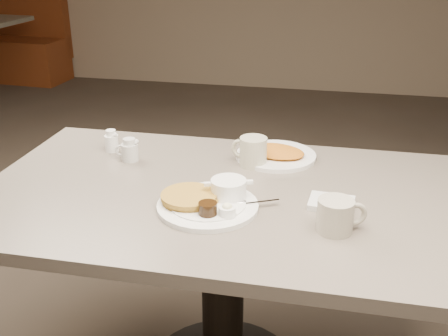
% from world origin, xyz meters
% --- Properties ---
extents(diner_table, '(1.50, 0.90, 0.75)m').
position_xyz_m(diner_table, '(0.00, 0.00, 0.58)').
color(diner_table, slate).
rests_on(diner_table, ground).
extents(main_plate, '(0.38, 0.37, 0.07)m').
position_xyz_m(main_plate, '(-0.02, -0.11, 0.77)').
color(main_plate, white).
rests_on(main_plate, diner_table).
extents(coffee_mug_near, '(0.15, 0.12, 0.09)m').
position_xyz_m(coffee_mug_near, '(0.34, -0.17, 0.80)').
color(coffee_mug_near, '#B6B09D').
rests_on(coffee_mug_near, diner_table).
extents(napkin, '(0.14, 0.11, 0.02)m').
position_xyz_m(napkin, '(0.33, -0.03, 0.76)').
color(napkin, silver).
rests_on(napkin, diner_table).
extents(coffee_mug_far, '(0.14, 0.12, 0.10)m').
position_xyz_m(coffee_mug_far, '(0.06, 0.22, 0.80)').
color(coffee_mug_far, beige).
rests_on(coffee_mug_far, diner_table).
extents(creamer_left, '(0.09, 0.07, 0.08)m').
position_xyz_m(creamer_left, '(-0.37, 0.18, 0.79)').
color(creamer_left, silver).
rests_on(creamer_left, diner_table).
extents(creamer_right, '(0.07, 0.05, 0.08)m').
position_xyz_m(creamer_right, '(-0.46, 0.25, 0.79)').
color(creamer_right, white).
rests_on(creamer_right, diner_table).
extents(hash_plate, '(0.35, 0.35, 0.04)m').
position_xyz_m(hash_plate, '(0.13, 0.30, 0.76)').
color(hash_plate, white).
rests_on(hash_plate, diner_table).
extents(booth_back_left, '(1.33, 1.53, 1.12)m').
position_xyz_m(booth_back_left, '(-3.16, 3.75, 0.41)').
color(booth_back_left, maroon).
rests_on(booth_back_left, ground).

